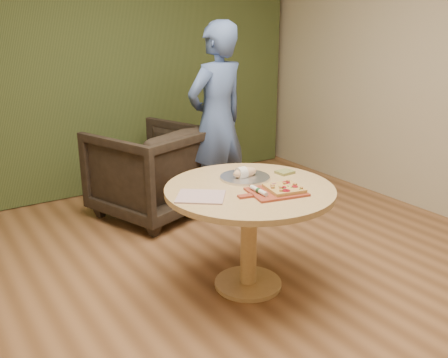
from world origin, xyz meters
TOP-DOWN VIEW (x-y plane):
  - room_shell at (0.00, 0.00)m, footprint 5.04×6.04m
  - curtain at (0.00, 2.90)m, footprint 4.80×0.14m
  - pedestal_table at (0.15, 0.34)m, footprint 1.16×1.16m
  - pizza_paddle at (0.22, 0.15)m, footprint 0.47×0.34m
  - flatbread_pizza at (0.28, 0.13)m, footprint 0.26×0.26m
  - cutlery_roll at (0.11, 0.18)m, footprint 0.04×0.20m
  - newspaper at (-0.23, 0.35)m, footprint 0.39×0.38m
  - serving_tray at (0.24, 0.51)m, footprint 0.36×0.36m
  - bread_roll at (0.23, 0.51)m, footprint 0.19×0.09m
  - green_packet at (0.55, 0.45)m, footprint 0.13×0.11m
  - armchair at (0.16, 1.95)m, footprint 1.17×1.13m
  - person_standing at (0.73, 1.66)m, footprint 0.74×0.55m

SIDE VIEW (x-z plane):
  - armchair at x=0.16m, z-range 0.00..0.96m
  - pedestal_table at x=0.15m, z-range 0.23..0.98m
  - newspaper at x=-0.23m, z-range 0.75..0.76m
  - serving_tray at x=0.24m, z-range 0.75..0.77m
  - pizza_paddle at x=0.22m, z-range 0.75..0.77m
  - green_packet at x=0.55m, z-range 0.75..0.77m
  - flatbread_pizza at x=0.28m, z-range 0.76..0.80m
  - cutlery_roll at x=0.11m, z-range 0.76..0.80m
  - bread_roll at x=0.23m, z-range 0.75..0.84m
  - person_standing at x=0.73m, z-range 0.00..1.82m
  - room_shell at x=0.00m, z-range -0.02..2.82m
  - curtain at x=0.00m, z-range 0.01..2.79m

